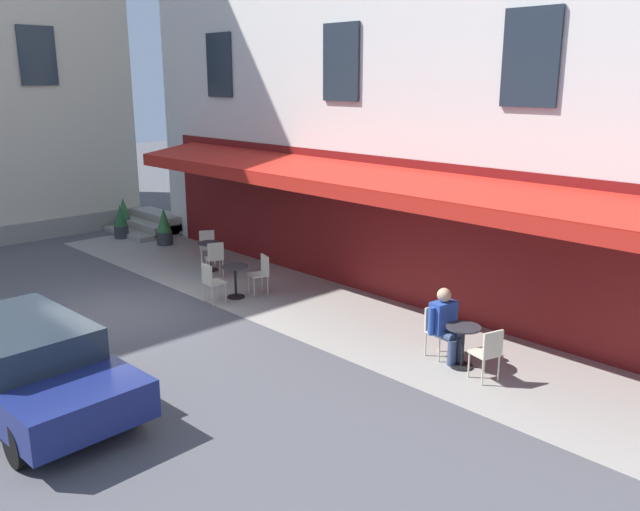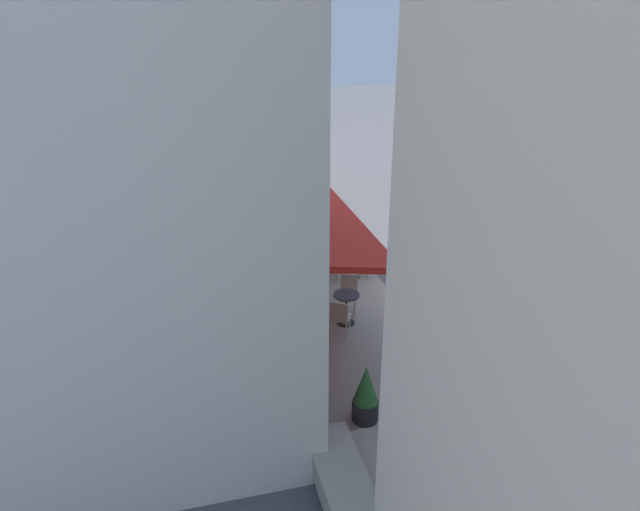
{
  "view_description": "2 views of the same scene",
  "coord_description": "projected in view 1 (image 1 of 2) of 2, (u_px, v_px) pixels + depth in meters",
  "views": [
    {
      "loc": [
        -12.55,
        6.11,
        4.84
      ],
      "look_at": [
        -1.59,
        -4.38,
        0.8
      ],
      "focal_mm": 37.32,
      "sensor_mm": 36.0,
      "label": 1
    },
    {
      "loc": [
        12.64,
        -6.84,
        6.94
      ],
      "look_at": [
        -0.61,
        -3.42,
        0.83
      ],
      "focal_mm": 32.86,
      "sensor_mm": 36.0,
      "label": 2
    }
  ],
  "objects": [
    {
      "name": "potted_plant_entrance_left",
      "position": [
        124.0,
        215.0,
        21.79
      ],
      "size": [
        0.41,
        0.41,
        1.09
      ],
      "color": "#4C4C51",
      "rests_on": "ground_plane"
    },
    {
      "name": "cafe_table_near_entrance",
      "position": [
        463.0,
        341.0,
        11.41
      ],
      "size": [
        0.6,
        0.6,
        0.75
      ],
      "color": "black",
      "rests_on": "ground_plane"
    },
    {
      "name": "cafe_chair_cream_back_row",
      "position": [
        437.0,
        327.0,
        11.89
      ],
      "size": [
        0.45,
        0.45,
        0.91
      ],
      "color": "beige",
      "rests_on": "ground_plane"
    },
    {
      "name": "cafe_chair_cream_corner_right",
      "position": [
        207.0,
        244.0,
        17.79
      ],
      "size": [
        0.55,
        0.55,
        0.91
      ],
      "color": "beige",
      "rests_on": "ground_plane"
    },
    {
      "name": "cafe_chair_cream_by_window",
      "position": [
        211.0,
        280.0,
        14.67
      ],
      "size": [
        0.43,
        0.43,
        0.91
      ],
      "color": "beige",
      "rests_on": "ground_plane"
    },
    {
      "name": "cafe_chair_cream_facing_street",
      "position": [
        215.0,
        256.0,
        16.63
      ],
      "size": [
        0.52,
        0.52,
        0.91
      ],
      "color": "beige",
      "rests_on": "ground_plane"
    },
    {
      "name": "parked_car_navy",
      "position": [
        26.0,
        363.0,
        9.99
      ],
      "size": [
        4.37,
        1.98,
        1.33
      ],
      "color": "navy",
      "rests_on": "ground_plane"
    },
    {
      "name": "cafe_chair_cream_corner_left",
      "position": [
        488.0,
        350.0,
        10.85
      ],
      "size": [
        0.49,
        0.49,
        0.91
      ],
      "color": "beige",
      "rests_on": "ground_plane"
    },
    {
      "name": "cafe_table_mid_terrace",
      "position": [
        235.0,
        277.0,
        15.08
      ],
      "size": [
        0.6,
        0.6,
        0.75
      ],
      "color": "black",
      "rests_on": "ground_plane"
    },
    {
      "name": "cafe_table_streetside",
      "position": [
        210.0,
        252.0,
        17.21
      ],
      "size": [
        0.6,
        0.6,
        0.75
      ],
      "color": "black",
      "rests_on": "ground_plane"
    },
    {
      "name": "ground_plane",
      "position": [
        119.0,
        315.0,
        14.09
      ],
      "size": [
        70.0,
        70.0,
        0.0
      ],
      "primitive_type": "plane",
      "color": "#4C4C51"
    },
    {
      "name": "potted_plant_under_sign",
      "position": [
        164.0,
        227.0,
        19.92
      ],
      "size": [
        0.47,
        0.47,
        1.12
      ],
      "color": "#2D2D33",
      "rests_on": "ground_plane"
    },
    {
      "name": "potted_plant_entrance_right",
      "position": [
        121.0,
        222.0,
        20.75
      ],
      "size": [
        0.43,
        0.43,
        1.06
      ],
      "color": "#2D2D33",
      "rests_on": "ground_plane"
    },
    {
      "name": "sidewalk_cafe_terrace",
      "position": [
        341.0,
        315.0,
        14.09
      ],
      "size": [
        20.5,
        3.2,
        0.01
      ],
      "primitive_type": "cube",
      "color": "gray",
      "rests_on": "ground_plane"
    },
    {
      "name": "cafe_chair_cream_under_awning",
      "position": [
        261.0,
        271.0,
        15.34
      ],
      "size": [
        0.5,
        0.5,
        0.91
      ],
      "color": "beige",
      "rests_on": "ground_plane"
    },
    {
      "name": "seated_patron_in_blue",
      "position": [
        446.0,
        322.0,
        11.68
      ],
      "size": [
        0.59,
        0.66,
        1.31
      ],
      "color": "navy",
      "rests_on": "ground_plane"
    },
    {
      "name": "back_alley_steps",
      "position": [
        151.0,
        224.0,
        21.7
      ],
      "size": [
        2.4,
        1.75,
        0.6
      ],
      "color": "gray",
      "rests_on": "ground_plane"
    }
  ]
}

